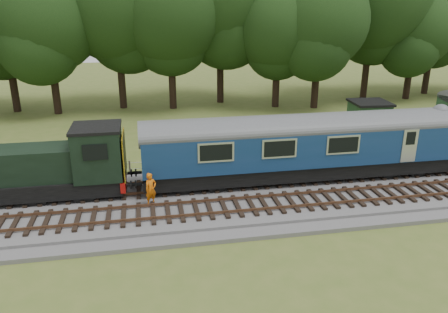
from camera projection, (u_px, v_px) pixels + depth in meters
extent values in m
plane|color=#4D6324|center=(205.00, 202.00, 23.27)|extent=(120.00, 120.00, 0.00)
cube|color=#4C4C4F|center=(205.00, 199.00, 23.21)|extent=(70.00, 7.00, 0.35)
cube|color=brown|center=(204.00, 188.00, 23.74)|extent=(66.50, 0.07, 0.14)
cube|color=brown|center=(200.00, 178.00, 25.07)|extent=(66.50, 0.07, 0.14)
cube|color=brown|center=(212.00, 213.00, 20.96)|extent=(66.50, 0.07, 0.14)
cube|color=brown|center=(208.00, 200.00, 22.29)|extent=(66.50, 0.07, 0.14)
cube|color=black|center=(301.00, 167.00, 25.21)|extent=(17.46, 2.52, 0.85)
cube|color=navy|center=(302.00, 144.00, 24.73)|extent=(18.00, 2.80, 2.05)
cube|color=yellow|center=(443.00, 141.00, 26.41)|extent=(0.06, 2.74, 1.30)
cube|color=black|center=(395.00, 164.00, 26.31)|extent=(2.60, 2.00, 0.55)
cube|color=black|center=(198.00, 177.00, 24.24)|extent=(2.60, 2.00, 0.55)
cube|color=black|center=(38.00, 186.00, 22.74)|extent=(8.73, 2.39, 0.85)
cube|color=black|center=(9.00, 165.00, 22.12)|extent=(6.30, 2.08, 1.70)
cube|color=black|center=(98.00, 152.00, 22.74)|extent=(2.40, 2.55, 2.60)
cube|color=#A30F0C|center=(124.00, 179.00, 23.48)|extent=(0.25, 2.60, 0.55)
cube|color=yellow|center=(124.00, 154.00, 23.04)|extent=(0.06, 2.55, 2.30)
imported|color=orange|center=(151.00, 189.00, 21.86)|extent=(0.75, 0.67, 1.71)
cube|color=#17331B|center=(369.00, 117.00, 35.85)|extent=(2.91, 2.91, 2.27)
cube|color=black|center=(370.00, 102.00, 35.44)|extent=(3.20, 3.20, 0.18)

